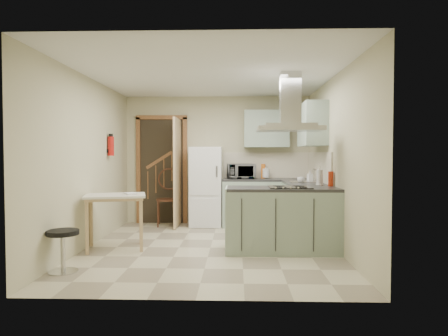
{
  "coord_description": "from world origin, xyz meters",
  "views": [
    {
      "loc": [
        0.38,
        -5.77,
        1.37
      ],
      "look_at": [
        0.18,
        0.45,
        1.15
      ],
      "focal_mm": 32.0,
      "sensor_mm": 36.0,
      "label": 1
    }
  ],
  "objects_px": {
    "bentwood_chair": "(168,200)",
    "fridge": "(206,186)",
    "microwave": "(241,171)",
    "peninsula": "(282,219)",
    "extractor_hood": "(290,129)",
    "drop_leaf_table": "(115,222)",
    "stool": "(63,251)"
  },
  "relations": [
    {
      "from": "bentwood_chair",
      "to": "fridge",
      "type": "bearing_deg",
      "value": -5.75
    },
    {
      "from": "bentwood_chair",
      "to": "extractor_hood",
      "type": "bearing_deg",
      "value": -51.07
    },
    {
      "from": "fridge",
      "to": "bentwood_chair",
      "type": "distance_m",
      "value": 0.78
    },
    {
      "from": "extractor_hood",
      "to": "microwave",
      "type": "distance_m",
      "value": 2.22
    },
    {
      "from": "fridge",
      "to": "drop_leaf_table",
      "type": "bearing_deg",
      "value": -121.13
    },
    {
      "from": "stool",
      "to": "drop_leaf_table",
      "type": "bearing_deg",
      "value": 76.68
    },
    {
      "from": "fridge",
      "to": "microwave",
      "type": "height_order",
      "value": "fridge"
    },
    {
      "from": "fridge",
      "to": "extractor_hood",
      "type": "height_order",
      "value": "extractor_hood"
    },
    {
      "from": "drop_leaf_table",
      "to": "stool",
      "type": "bearing_deg",
      "value": -117.54
    },
    {
      "from": "microwave",
      "to": "drop_leaf_table",
      "type": "bearing_deg",
      "value": -143.1
    },
    {
      "from": "fridge",
      "to": "drop_leaf_table",
      "type": "distance_m",
      "value": 2.27
    },
    {
      "from": "fridge",
      "to": "extractor_hood",
      "type": "distance_m",
      "value": 2.57
    },
    {
      "from": "peninsula",
      "to": "drop_leaf_table",
      "type": "bearing_deg",
      "value": 178.58
    },
    {
      "from": "peninsula",
      "to": "drop_leaf_table",
      "type": "xyz_separation_m",
      "value": [
        -2.39,
        0.06,
        -0.06
      ]
    },
    {
      "from": "peninsula",
      "to": "drop_leaf_table",
      "type": "relative_size",
      "value": 1.85
    },
    {
      "from": "peninsula",
      "to": "extractor_hood",
      "type": "relative_size",
      "value": 1.72
    },
    {
      "from": "bentwood_chair",
      "to": "microwave",
      "type": "xyz_separation_m",
      "value": [
        1.4,
        0.05,
        0.54
      ]
    },
    {
      "from": "extractor_hood",
      "to": "bentwood_chair",
      "type": "distance_m",
      "value": 3.09
    },
    {
      "from": "drop_leaf_table",
      "to": "fridge",
      "type": "bearing_deg",
      "value": 44.65
    },
    {
      "from": "stool",
      "to": "microwave",
      "type": "xyz_separation_m",
      "value": [
        2.1,
        3.08,
        0.79
      ]
    },
    {
      "from": "stool",
      "to": "extractor_hood",
      "type": "bearing_deg",
      "value": 21.29
    },
    {
      "from": "drop_leaf_table",
      "to": "microwave",
      "type": "relative_size",
      "value": 1.66
    },
    {
      "from": "fridge",
      "to": "peninsula",
      "type": "bearing_deg",
      "value": -58.26
    },
    {
      "from": "fridge",
      "to": "microwave",
      "type": "relative_size",
      "value": 2.96
    },
    {
      "from": "microwave",
      "to": "bentwood_chair",
      "type": "bearing_deg",
      "value": 172.14
    },
    {
      "from": "bentwood_chair",
      "to": "microwave",
      "type": "height_order",
      "value": "microwave"
    },
    {
      "from": "drop_leaf_table",
      "to": "bentwood_chair",
      "type": "distance_m",
      "value": 1.95
    },
    {
      "from": "fridge",
      "to": "stool",
      "type": "bearing_deg",
      "value": -115.07
    },
    {
      "from": "extractor_hood",
      "to": "drop_leaf_table",
      "type": "distance_m",
      "value": 2.82
    },
    {
      "from": "drop_leaf_table",
      "to": "microwave",
      "type": "distance_m",
      "value": 2.75
    },
    {
      "from": "drop_leaf_table",
      "to": "bentwood_chair",
      "type": "height_order",
      "value": "bentwood_chair"
    },
    {
      "from": "fridge",
      "to": "peninsula",
      "type": "height_order",
      "value": "fridge"
    }
  ]
}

